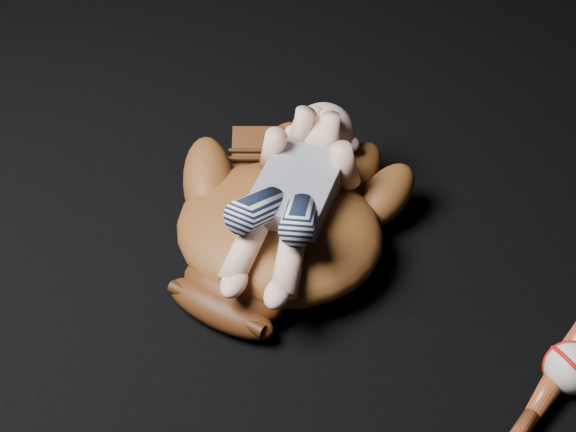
{
  "coord_description": "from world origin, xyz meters",
  "views": [
    {
      "loc": [
        0.42,
        -0.8,
        1.0
      ],
      "look_at": [
        -0.11,
        0.05,
        0.08
      ],
      "focal_mm": 55.0,
      "sensor_mm": 36.0,
      "label": 1
    }
  ],
  "objects_px": {
    "newborn_baby": "(291,195)",
    "baseball_glove": "(279,223)",
    "baseball": "(572,368)",
    "baseball_bat": "(563,368)"
  },
  "relations": [
    {
      "from": "baseball_glove",
      "to": "newborn_baby",
      "type": "bearing_deg",
      "value": 20.05
    },
    {
      "from": "newborn_baby",
      "to": "baseball_glove",
      "type": "bearing_deg",
      "value": -174.03
    },
    {
      "from": "baseball_bat",
      "to": "baseball",
      "type": "bearing_deg",
      "value": -27.87
    },
    {
      "from": "baseball_glove",
      "to": "baseball_bat",
      "type": "bearing_deg",
      "value": 1.07
    },
    {
      "from": "baseball_glove",
      "to": "baseball_bat",
      "type": "relative_size",
      "value": 1.02
    },
    {
      "from": "baseball_glove",
      "to": "baseball",
      "type": "distance_m",
      "value": 0.47
    },
    {
      "from": "baseball_glove",
      "to": "baseball",
      "type": "height_order",
      "value": "baseball_glove"
    },
    {
      "from": "baseball_bat",
      "to": "baseball",
      "type": "xyz_separation_m",
      "value": [
        0.01,
        -0.01,
        0.02
      ]
    },
    {
      "from": "newborn_baby",
      "to": "baseball_bat",
      "type": "bearing_deg",
      "value": -13.75
    },
    {
      "from": "newborn_baby",
      "to": "baseball",
      "type": "bearing_deg",
      "value": -14.47
    }
  ]
}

